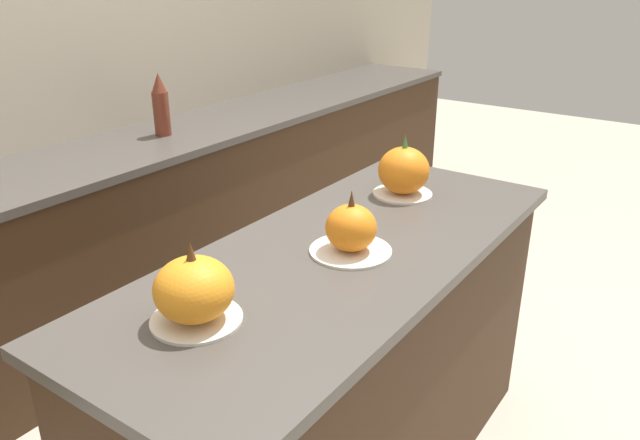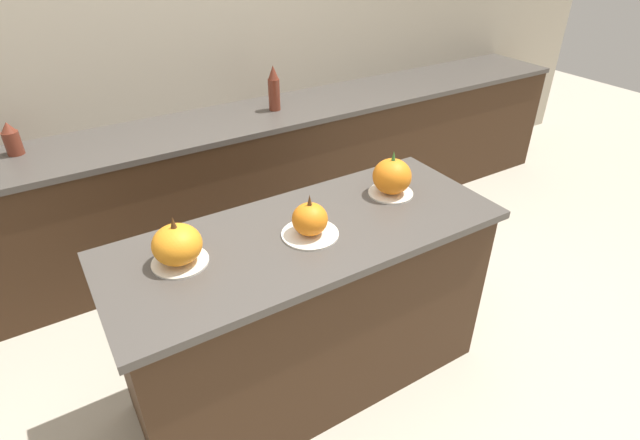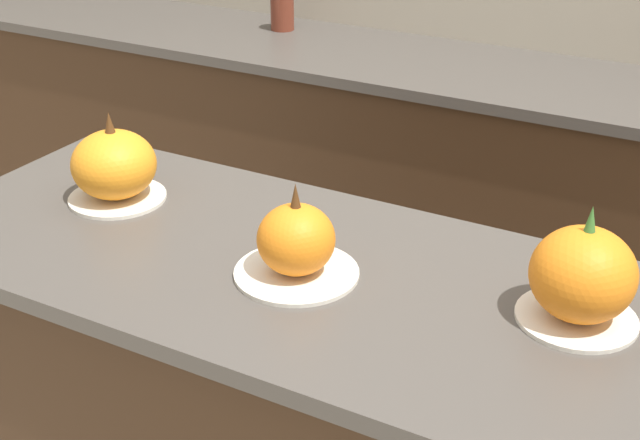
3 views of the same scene
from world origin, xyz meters
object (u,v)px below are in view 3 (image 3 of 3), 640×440
at_px(pumpkin_cake_center, 296,244).
at_px(pumpkin_cake_right, 582,277).
at_px(pumpkin_cake_left, 114,166).
at_px(bottle_short, 282,6).

bearing_deg(pumpkin_cake_center, pumpkin_cake_right, 11.39).
bearing_deg(pumpkin_cake_left, pumpkin_cake_right, 0.34).
xyz_separation_m(pumpkin_cake_left, bottle_short, (-0.44, 1.44, 0.01)).
height_order(pumpkin_cake_center, bottle_short, pumpkin_cake_center).
distance_m(pumpkin_cake_center, bottle_short, 1.81).
bearing_deg(pumpkin_cake_right, bottle_short, 135.53).
height_order(pumpkin_cake_left, pumpkin_cake_center, pumpkin_cake_left).
relative_size(pumpkin_cake_left, pumpkin_cake_right, 0.98).
bearing_deg(pumpkin_cake_right, pumpkin_cake_center, -168.61).
height_order(pumpkin_cake_left, bottle_short, pumpkin_cake_left).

